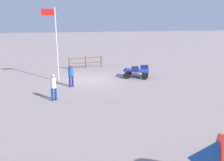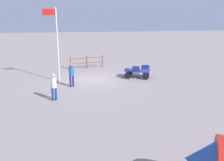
{
  "view_description": "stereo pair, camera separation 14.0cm",
  "coord_description": "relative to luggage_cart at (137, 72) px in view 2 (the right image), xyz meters",
  "views": [
    {
      "loc": [
        2.04,
        18.64,
        4.87
      ],
      "look_at": [
        -0.54,
        6.0,
        1.46
      ],
      "focal_mm": 39.13,
      "sensor_mm": 36.0,
      "label": 1
    },
    {
      "loc": [
        1.91,
        18.66,
        4.87
      ],
      "look_at": [
        -0.54,
        6.0,
        1.46
      ],
      "focal_mm": 39.13,
      "sensor_mm": 36.0,
      "label": 2
    }
  ],
  "objects": [
    {
      "name": "ground_plane",
      "position": [
        3.76,
        -0.03,
        -0.47
      ],
      "size": [
        120.0,
        120.0,
        0.0
      ],
      "primitive_type": "plane",
      "color": "gray"
    },
    {
      "name": "luggage_cart",
      "position": [
        0.0,
        0.0,
        0.0
      ],
      "size": [
        2.28,
        1.89,
        0.64
      ],
      "color": "#2638B2",
      "rests_on": "ground"
    },
    {
      "name": "suitcase_tan",
      "position": [
        0.27,
        0.56,
        0.37
      ],
      "size": [
        0.63,
        0.51,
        0.4
      ],
      "color": "navy",
      "rests_on": "luggage_cart"
    },
    {
      "name": "suitcase_dark",
      "position": [
        -0.85,
        -0.44,
        0.3
      ],
      "size": [
        0.63,
        0.46,
        0.25
      ],
      "color": "navy",
      "rests_on": "luggage_cart"
    },
    {
      "name": "worker_lead",
      "position": [
        6.43,
        4.4,
        0.47
      ],
      "size": [
        0.41,
        0.41,
        1.63
      ],
      "color": "navy",
      "rests_on": "ground"
    },
    {
      "name": "worker_trailing",
      "position": [
        5.31,
        1.67,
        0.53
      ],
      "size": [
        0.43,
        0.43,
        1.68
      ],
      "color": "navy",
      "rests_on": "ground"
    },
    {
      "name": "flagpole",
      "position": [
        6.29,
        0.02,
        2.71
      ],
      "size": [
        1.0,
        0.1,
        5.48
      ],
      "color": "silver",
      "rests_on": "ground"
    },
    {
      "name": "wooden_fence",
      "position": [
        3.66,
        -4.59,
        0.18
      ],
      "size": [
        3.24,
        0.72,
        1.15
      ],
      "color": "brown",
      "rests_on": "ground"
    }
  ]
}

